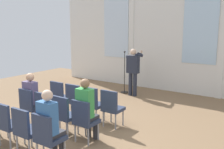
{
  "coord_description": "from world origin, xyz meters",
  "views": [
    {
      "loc": [
        4.28,
        -4.08,
        2.47
      ],
      "look_at": [
        -0.04,
        2.31,
        1.0
      ],
      "focal_mm": 41.68,
      "sensor_mm": 36.0,
      "label": 1
    }
  ],
  "objects": [
    {
      "name": "chair_r1_c2",
      "position": [
        0.29,
        -0.09,
        0.53
      ],
      "size": [
        0.46,
        0.44,
        0.94
      ],
      "color": "#99999E",
      "rests_on": "ground"
    },
    {
      "name": "speaker",
      "position": [
        -0.14,
        3.78,
        0.97
      ],
      "size": [
        0.52,
        0.69,
        1.67
      ],
      "color": "#232838",
      "rests_on": "ground"
    },
    {
      "name": "chair_r0_c0",
      "position": [
        -0.87,
        0.93,
        0.53
      ],
      "size": [
        0.46,
        0.44,
        0.94
      ],
      "color": "#99999E",
      "rests_on": "ground"
    },
    {
      "name": "chair_r2_c1",
      "position": [
        -0.29,
        -1.12,
        0.53
      ],
      "size": [
        0.46,
        0.44,
        0.94
      ],
      "color": "#99999E",
      "rests_on": "ground"
    },
    {
      "name": "chair_r2_c2",
      "position": [
        0.29,
        -1.12,
        0.53
      ],
      "size": [
        0.46,
        0.44,
        0.94
      ],
      "color": "#99999E",
      "rests_on": "ground"
    },
    {
      "name": "rear_partition",
      "position": [
        0.02,
        5.16,
        2.03
      ],
      "size": [
        8.64,
        0.14,
        4.01
      ],
      "color": "silver",
      "rests_on": "ground"
    },
    {
      "name": "audience_r1_c0",
      "position": [
        -0.87,
        -0.01,
        0.73
      ],
      "size": [
        0.36,
        0.39,
        1.32
      ],
      "color": "#2D2D33",
      "rests_on": "ground"
    },
    {
      "name": "chair_r0_c3",
      "position": [
        0.87,
        0.93,
        0.53
      ],
      "size": [
        0.46,
        0.44,
        0.94
      ],
      "color": "#99999E",
      "rests_on": "ground"
    },
    {
      "name": "chair_r2_c3",
      "position": [
        0.87,
        -1.12,
        0.53
      ],
      "size": [
        0.46,
        0.44,
        0.94
      ],
      "color": "#99999E",
      "rests_on": "ground"
    },
    {
      "name": "audience_r2_c3",
      "position": [
        0.87,
        -1.04,
        0.75
      ],
      "size": [
        0.36,
        0.39,
        1.36
      ],
      "color": "#2D2D33",
      "rests_on": "ground"
    },
    {
      "name": "chair_r1_c0",
      "position": [
        -0.87,
        -0.09,
        0.53
      ],
      "size": [
        0.46,
        0.44,
        0.94
      ],
      "color": "#99999E",
      "rests_on": "ground"
    },
    {
      "name": "ground_plane",
      "position": [
        0.0,
        0.0,
        0.0
      ],
      "size": [
        13.43,
        13.43,
        0.0
      ],
      "primitive_type": "plane",
      "color": "#846647"
    },
    {
      "name": "audience_r1_c3",
      "position": [
        0.87,
        -0.02,
        0.76
      ],
      "size": [
        0.36,
        0.39,
        1.38
      ],
      "color": "#2D2D33",
      "rests_on": "ground"
    },
    {
      "name": "chair_r0_c1",
      "position": [
        -0.29,
        0.93,
        0.53
      ],
      "size": [
        0.46,
        0.44,
        0.94
      ],
      "color": "#99999E",
      "rests_on": "ground"
    },
    {
      "name": "chair_r0_c2",
      "position": [
        0.29,
        0.93,
        0.53
      ],
      "size": [
        0.46,
        0.44,
        0.94
      ],
      "color": "#99999E",
      "rests_on": "ground"
    },
    {
      "name": "mic_stand",
      "position": [
        -0.59,
        3.93,
        0.34
      ],
      "size": [
        0.28,
        0.28,
        1.55
      ],
      "color": "black",
      "rests_on": "ground"
    },
    {
      "name": "chair_r1_c3",
      "position": [
        0.87,
        -0.09,
        0.53
      ],
      "size": [
        0.46,
        0.44,
        0.94
      ],
      "color": "#99999E",
      "rests_on": "ground"
    },
    {
      "name": "chair_r1_c1",
      "position": [
        -0.29,
        -0.09,
        0.53
      ],
      "size": [
        0.46,
        0.44,
        0.94
      ],
      "color": "#99999E",
      "rests_on": "ground"
    }
  ]
}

